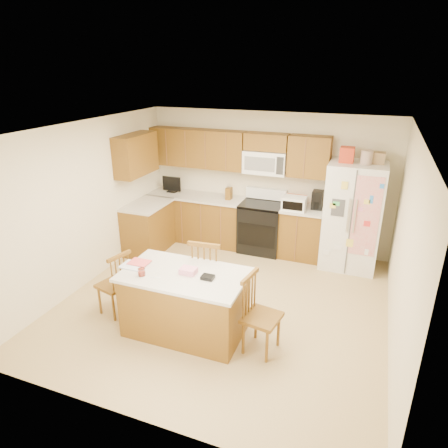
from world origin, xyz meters
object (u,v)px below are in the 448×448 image
at_px(windsor_chair_left, 115,284).
at_px(windsor_chair_back, 208,276).
at_px(island, 185,302).
at_px(stove, 261,226).
at_px(windsor_chair_right, 260,316).
at_px(refrigerator, 353,215).

height_order(windsor_chair_left, windsor_chair_back, windsor_chair_back).
distance_m(island, windsor_chair_left, 1.08).
height_order(stove, island, stove).
relative_size(windsor_chair_back, windsor_chair_right, 1.10).
xyz_separation_m(refrigerator, windsor_chair_right, (-0.81, -2.68, -0.45)).
distance_m(stove, refrigerator, 1.63).
relative_size(island, windsor_chair_back, 1.49).
bearing_deg(windsor_chair_right, windsor_chair_back, 146.77).
height_order(stove, windsor_chair_left, stove).
distance_m(refrigerator, windsor_chair_right, 2.84).
height_order(stove, windsor_chair_back, stove).
relative_size(refrigerator, windsor_chair_right, 2.05).
bearing_deg(stove, island, -94.74).
bearing_deg(windsor_chair_left, windsor_chair_back, 25.76).
bearing_deg(stove, windsor_chair_right, -74.48).
relative_size(windsor_chair_left, windsor_chair_back, 0.86).
distance_m(stove, windsor_chair_back, 2.15).
bearing_deg(windsor_chair_back, windsor_chair_left, -154.24).
distance_m(windsor_chair_back, windsor_chair_right, 1.10).
relative_size(stove, island, 0.70).
bearing_deg(windsor_chair_back, refrigerator, 50.25).
bearing_deg(island, windsor_chair_back, 83.42).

